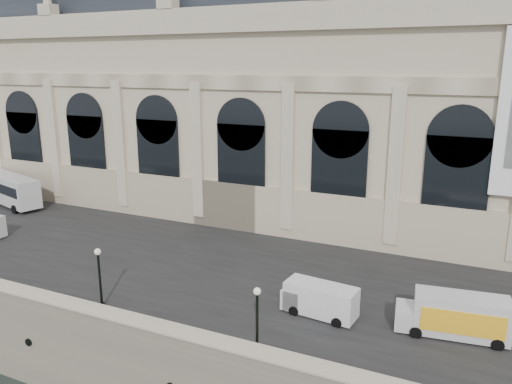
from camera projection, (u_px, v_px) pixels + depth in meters
quay at (317, 227)px, 62.18m from camera, size 160.00×70.00×6.00m
street at (243, 264)px, 42.96m from camera, size 160.00×24.00×0.06m
parapet at (147, 330)px, 31.04m from camera, size 160.00×1.40×1.21m
museum at (260, 91)px, 56.82m from camera, size 69.00×18.70×29.10m
bus_left at (6, 188)px, 60.78m from camera, size 12.86×5.99×3.73m
van_c at (316, 299)px, 34.01m from camera, size 5.25×2.51×2.26m
box_truck at (454, 316)px, 31.32m from camera, size 6.98×3.11×2.73m
lamp_left at (100, 279)px, 34.57m from camera, size 0.46×0.46×4.50m
lamp_right at (257, 322)px, 28.91m from camera, size 0.44×0.44×4.36m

